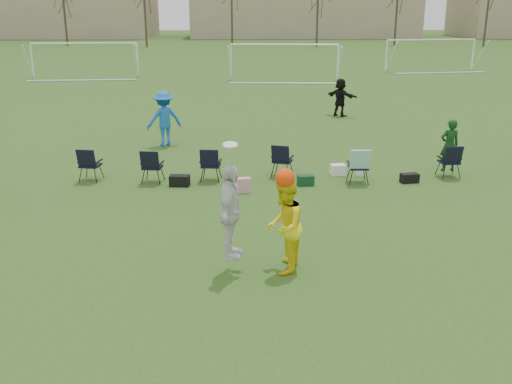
{
  "coord_description": "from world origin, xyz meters",
  "views": [
    {
      "loc": [
        0.91,
        -7.66,
        4.7
      ],
      "look_at": [
        1.23,
        3.06,
        1.25
      ],
      "focal_mm": 40.0,
      "sensor_mm": 36.0,
      "label": 1
    }
  ],
  "objects_px": {
    "goal_right": "(431,46)",
    "goal_left": "(85,50)",
    "fielder_blue": "(164,119)",
    "center_contest": "(262,219)",
    "goal_mid": "(284,52)",
    "fielder_black": "(340,97)"
  },
  "relations": [
    {
      "from": "goal_right",
      "to": "goal_left",
      "type": "bearing_deg",
      "value": -179.25
    },
    {
      "from": "fielder_blue",
      "to": "goal_left",
      "type": "xyz_separation_m",
      "value": [
        -8.22,
        21.47,
        0.95
      ]
    },
    {
      "from": "center_contest",
      "to": "goal_left",
      "type": "distance_m",
      "value": 33.89
    },
    {
      "from": "goal_left",
      "to": "goal_right",
      "type": "relative_size",
      "value": 1.01
    },
    {
      "from": "goal_mid",
      "to": "center_contest",
      "type": "bearing_deg",
      "value": -91.14
    },
    {
      "from": "fielder_blue",
      "to": "center_contest",
      "type": "xyz_separation_m",
      "value": [
        3.09,
        -10.47,
        0.07
      ]
    },
    {
      "from": "fielder_black",
      "to": "goal_mid",
      "type": "xyz_separation_m",
      "value": [
        -1.51,
        13.75,
        1.07
      ]
    },
    {
      "from": "goal_left",
      "to": "center_contest",
      "type": "bearing_deg",
      "value": -75.5
    },
    {
      "from": "center_contest",
      "to": "goal_mid",
      "type": "relative_size",
      "value": 0.34
    },
    {
      "from": "fielder_black",
      "to": "goal_mid",
      "type": "distance_m",
      "value": 13.87
    },
    {
      "from": "center_contest",
      "to": "goal_right",
      "type": "distance_m",
      "value": 38.83
    },
    {
      "from": "center_contest",
      "to": "goal_left",
      "type": "relative_size",
      "value": 0.34
    },
    {
      "from": "goal_left",
      "to": "fielder_black",
      "type": "bearing_deg",
      "value": -50.43
    },
    {
      "from": "goal_right",
      "to": "fielder_blue",
      "type": "bearing_deg",
      "value": -132.92
    },
    {
      "from": "fielder_black",
      "to": "goal_mid",
      "type": "relative_size",
      "value": 0.23
    },
    {
      "from": "fielder_black",
      "to": "center_contest",
      "type": "xyz_separation_m",
      "value": [
        -4.21,
        -16.19,
        0.19
      ]
    },
    {
      "from": "fielder_blue",
      "to": "fielder_black",
      "type": "height_order",
      "value": "fielder_blue"
    },
    {
      "from": "goal_mid",
      "to": "goal_right",
      "type": "height_order",
      "value": "same"
    },
    {
      "from": "goal_left",
      "to": "goal_mid",
      "type": "distance_m",
      "value": 14.14
    },
    {
      "from": "center_contest",
      "to": "fielder_black",
      "type": "bearing_deg",
      "value": 75.44
    },
    {
      "from": "center_contest",
      "to": "goal_mid",
      "type": "xyz_separation_m",
      "value": [
        2.69,
        29.94,
        0.88
      ]
    },
    {
      "from": "fielder_blue",
      "to": "goal_mid",
      "type": "relative_size",
      "value": 0.26
    }
  ]
}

